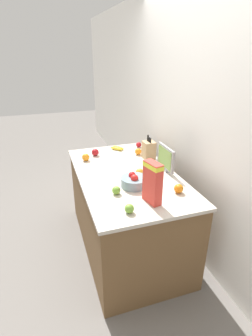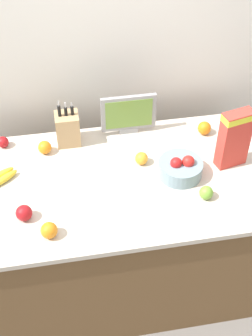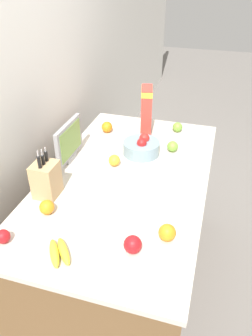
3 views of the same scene
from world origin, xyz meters
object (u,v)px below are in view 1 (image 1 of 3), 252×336
object	(u,v)px
apple_front	(95,152)
apple_rightmost	(129,209)
orange_mid_right	(179,189)
orange_front_left	(140,172)
orange_mid_left	(86,157)
fruit_bowl	(134,181)
knife_block	(149,150)
banana_bunch	(117,148)
orange_front_center	(138,152)
apple_rear	(116,190)
cereal_box	(153,181)
apple_middle	(139,145)
small_monitor	(166,158)

from	to	relation	value
apple_front	apple_rightmost	xyz separation A→B (m)	(1.19, -0.00, -0.00)
apple_front	apple_rightmost	bearing A→B (deg)	-0.13
orange_mid_right	orange_front_left	world-z (taller)	orange_mid_right
orange_mid_left	fruit_bowl	bearing A→B (deg)	22.87
knife_block	banana_bunch	bearing A→B (deg)	-146.31
orange_front_center	orange_mid_left	distance (m)	0.60
knife_block	apple_rightmost	bearing A→B (deg)	-30.12
apple_rear	apple_rightmost	size ratio (longest dim) A/B	1.00
apple_rear	orange_front_center	distance (m)	0.92
orange_front_center	apple_front	bearing A→B (deg)	-104.38
orange_front_center	orange_front_left	distance (m)	0.54
cereal_box	apple_front	xyz separation A→B (m)	(-1.11, -0.21, -0.14)
apple_middle	orange_front_left	world-z (taller)	orange_front_left
apple_rear	orange_front_center	bearing A→B (deg)	148.03
cereal_box	apple_middle	world-z (taller)	cereal_box
apple_rear	orange_mid_right	world-z (taller)	orange_mid_right
banana_bunch	apple_rightmost	xyz separation A→B (m)	(1.30, -0.30, 0.02)
cereal_box	banana_bunch	size ratio (longest dim) A/B	1.90
knife_block	orange_front_left	xyz separation A→B (m)	(0.37, -0.25, -0.06)
orange_front_center	small_monitor	bearing A→B (deg)	11.20
knife_block	small_monitor	xyz separation A→B (m)	(0.35, 0.03, 0.04)
cereal_box	fruit_bowl	xyz separation A→B (m)	(-0.29, -0.04, -0.13)
apple_rear	orange_mid_right	size ratio (longest dim) A/B	0.91
orange_mid_left	knife_block	bearing A→B (deg)	77.67
apple_rightmost	orange_front_center	size ratio (longest dim) A/B	0.94
apple_rear	orange_mid_left	size ratio (longest dim) A/B	0.89
knife_block	apple_rear	world-z (taller)	knife_block
small_monitor	apple_middle	xyz separation A→B (m)	(-0.72, -0.00, -0.10)
orange_front_center	orange_mid_right	distance (m)	0.92
orange_front_center	fruit_bowl	bearing A→B (deg)	-23.40
knife_block	apple_middle	bearing A→B (deg)	176.23
banana_bunch	orange_mid_left	size ratio (longest dim) A/B	2.21
orange_front_center	orange_front_left	world-z (taller)	orange_front_center
orange_front_center	orange_mid_left	xyz separation A→B (m)	(-0.01, -0.60, 0.00)
orange_mid_left	orange_mid_right	xyz separation A→B (m)	(0.93, 0.61, -0.00)
banana_bunch	apple_rear	xyz separation A→B (m)	(1.01, -0.31, 0.02)
apple_rear	apple_middle	bearing A→B (deg)	150.13
knife_block	apple_rightmost	size ratio (longest dim) A/B	4.10
banana_bunch	orange_front_left	size ratio (longest dim) A/B	2.50
banana_bunch	orange_mid_left	bearing A→B (deg)	-61.91
cereal_box	banana_bunch	bearing A→B (deg)	163.04
small_monitor	fruit_bowl	distance (m)	0.46
apple_front	knife_block	bearing A→B (deg)	64.39
apple_rear	orange_front_left	world-z (taller)	same
small_monitor	apple_rightmost	bearing A→B (deg)	-44.35
small_monitor	banana_bunch	xyz separation A→B (m)	(-0.72, -0.27, -0.12)
fruit_bowl	orange_front_center	distance (m)	0.76
banana_bunch	apple_rightmost	bearing A→B (deg)	-12.76
apple_front	apple_rightmost	distance (m)	1.19
small_monitor	cereal_box	xyz separation A→B (m)	(0.50, -0.36, 0.05)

